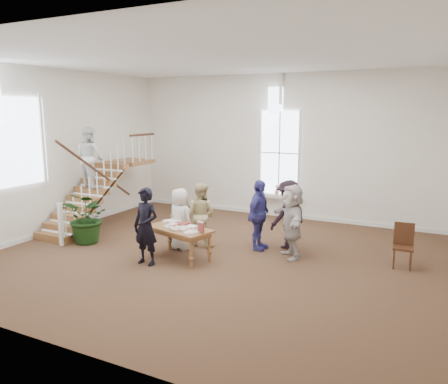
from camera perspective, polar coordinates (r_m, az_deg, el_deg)
The scene contains 12 objects.
ground at distance 10.34m, azimuth -1.30°, elevation -8.43°, with size 10.00×10.00×0.00m, color #422E19.
room_shell at distance 14.12m, azimuth 7.03°, elevation -1.61°, with size 10.49×10.00×10.00m.
staircase at distance 13.06m, azimuth -16.86°, elevation 2.45°, with size 1.10×4.10×2.92m.
library_table at distance 10.10m, azimuth -5.86°, elevation -5.09°, with size 1.70×1.15×0.79m.
police_officer at distance 9.77m, azimuth -10.16°, elevation -4.45°, with size 0.63×0.41×1.72m, color black.
elderly_woman at distance 10.74m, azimuth -5.74°, elevation -3.53°, with size 0.74×0.48×1.52m, color silver.
person_yellow at distance 10.99m, azimuth -3.03°, elevation -2.93°, with size 0.78×0.61×1.60m, color #CCB87F.
woman_cluster_a at distance 10.66m, azimuth 4.55°, elevation -3.03°, with size 1.01×0.42×1.73m, color #393785.
woman_cluster_b at distance 10.87m, azimuth 8.38°, elevation -2.91°, with size 1.10×0.63×1.70m, color black.
woman_cluster_c at distance 10.18m, azimuth 8.84°, elevation -3.79°, with size 1.60×0.51×1.72m, color #C0B3AD.
floor_plant at distance 11.72m, azimuth -17.33°, elevation -3.19°, with size 1.21×1.05×1.35m, color black.
side_chair at distance 10.32m, azimuth 22.39°, elevation -6.15°, with size 0.45×0.45×0.97m.
Camera 1 is at (4.57, -8.64, 3.38)m, focal length 35.00 mm.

